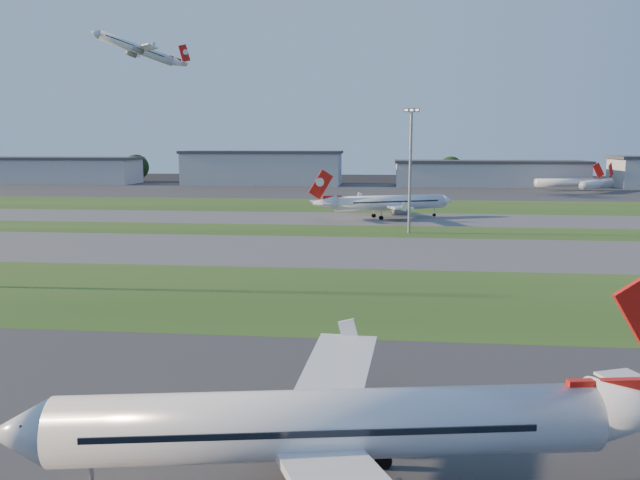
# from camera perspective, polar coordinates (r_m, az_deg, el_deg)

# --- Properties ---
(grass_strip_a) EXTENTS (300.00, 34.00, 0.01)m
(grass_strip_a) POSITION_cam_1_polar(r_m,az_deg,el_deg) (77.84, -1.44, -5.11)
(grass_strip_a) COLOR #244717
(grass_strip_a) RESTS_ON ground
(taxiway_a) EXTENTS (300.00, 32.00, 0.01)m
(taxiway_a) POSITION_cam_1_polar(r_m,az_deg,el_deg) (109.97, 0.74, -0.97)
(taxiway_a) COLOR #515154
(taxiway_a) RESTS_ON ground
(grass_strip_b) EXTENTS (300.00, 18.00, 0.01)m
(grass_strip_b) POSITION_cam_1_polar(r_m,az_deg,el_deg) (134.59, 1.70, 0.85)
(grass_strip_b) COLOR #244717
(grass_strip_b) RESTS_ON ground
(taxiway_b) EXTENTS (300.00, 26.00, 0.01)m
(taxiway_b) POSITION_cam_1_polar(r_m,az_deg,el_deg) (156.35, 2.28, 1.97)
(taxiway_b) COLOR #515154
(taxiway_b) RESTS_ON ground
(grass_strip_c) EXTENTS (300.00, 40.00, 0.01)m
(grass_strip_c) POSITION_cam_1_polar(r_m,az_deg,el_deg) (189.10, 2.91, 3.17)
(grass_strip_c) COLOR #244717
(grass_strip_c) RESTS_ON ground
(apron_far) EXTENTS (400.00, 80.00, 0.01)m
(apron_far) POSITION_cam_1_polar(r_m,az_deg,el_deg) (248.81, 3.64, 4.54)
(apron_far) COLOR #333335
(apron_far) RESTS_ON ground
(airliner_parked) EXTENTS (35.60, 29.96, 11.17)m
(airliner_parked) POSITION_cam_1_polar(r_m,az_deg,el_deg) (34.60, 1.39, -16.64)
(airliner_parked) COLOR silver
(airliner_parked) RESTS_ON ground
(airliner_taxiing) EXTENTS (33.51, 28.48, 11.10)m
(airliner_taxiing) POSITION_cam_1_polar(r_m,az_deg,el_deg) (157.20, 6.29, 3.39)
(airliner_taxiing) COLOR silver
(airliner_taxiing) RESTS_ON ground
(airliner_departing) EXTENTS (28.18, 24.49, 10.37)m
(airliner_departing) POSITION_cam_1_polar(r_m,az_deg,el_deg) (244.49, -16.33, 16.42)
(airliner_departing) COLOR silver
(mini_jet_near) EXTENTS (19.46, 23.23, 9.48)m
(mini_jet_near) POSITION_cam_1_polar(r_m,az_deg,el_deg) (262.55, 24.01, 4.73)
(mini_jet_near) COLOR silver
(mini_jet_near) RESTS_ON ground
(mini_jet_far) EXTENTS (28.27, 8.84, 9.48)m
(mini_jet_far) POSITION_cam_1_polar(r_m,az_deg,el_deg) (266.59, 21.67, 4.92)
(mini_jet_far) COLOR silver
(mini_jet_far) RESTS_ON ground
(light_mast_centre) EXTENTS (3.20, 0.70, 25.80)m
(light_mast_centre) POSITION_cam_1_polar(r_m,az_deg,el_deg) (131.08, 8.26, 7.04)
(light_mast_centre) COLOR gray
(light_mast_centre) RESTS_ON ground
(hangar_far_west) EXTENTS (91.80, 23.00, 12.20)m
(hangar_far_west) POSITION_cam_1_polar(r_m,az_deg,el_deg) (320.75, -24.13, 5.85)
(hangar_far_west) COLOR #9EA1A6
(hangar_far_west) RESTS_ON ground
(hangar_west) EXTENTS (71.40, 23.00, 15.20)m
(hangar_west) POSITION_cam_1_polar(r_m,az_deg,el_deg) (283.45, -5.29, 6.59)
(hangar_west) COLOR #9EA1A6
(hangar_west) RESTS_ON ground
(hangar_east) EXTENTS (81.60, 23.00, 11.20)m
(hangar_east) POSITION_cam_1_polar(r_m,az_deg,el_deg) (281.90, 15.20, 5.90)
(hangar_east) COLOR #9EA1A6
(hangar_east) RESTS_ON ground
(tree_west) EXTENTS (12.10, 12.10, 13.20)m
(tree_west) POSITION_cam_1_polar(r_m,az_deg,el_deg) (316.62, -16.45, 6.42)
(tree_west) COLOR black
(tree_west) RESTS_ON ground
(tree_mid_west) EXTENTS (9.90, 9.90, 10.80)m
(tree_mid_west) POSITION_cam_1_polar(r_m,az_deg,el_deg) (290.72, 0.00, 6.33)
(tree_mid_west) COLOR black
(tree_mid_west) RESTS_ON ground
(tree_mid_east) EXTENTS (11.55, 11.55, 12.60)m
(tree_mid_east) POSITION_cam_1_polar(r_m,az_deg,el_deg) (293.73, 11.86, 6.36)
(tree_mid_east) COLOR black
(tree_mid_east) RESTS_ON ground
(tree_east) EXTENTS (10.45, 10.45, 11.40)m
(tree_east) POSITION_cam_1_polar(r_m,az_deg,el_deg) (308.72, 25.95, 5.65)
(tree_east) COLOR black
(tree_east) RESTS_ON ground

